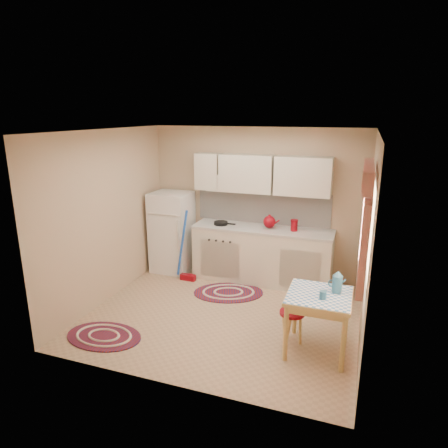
# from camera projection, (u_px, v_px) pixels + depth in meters

# --- Properties ---
(room_shell) EXTENTS (3.64, 3.60, 2.52)m
(room_shell) POSITION_uv_depth(u_px,v_px,m) (241.00, 200.00, 5.32)
(room_shell) COLOR tan
(room_shell) RESTS_ON ground
(fridge) EXTENTS (0.65, 0.60, 1.40)m
(fridge) POSITION_uv_depth(u_px,v_px,m) (172.00, 232.00, 6.98)
(fridge) COLOR white
(fridge) RESTS_ON ground
(broom) EXTENTS (0.28, 0.13, 1.20)m
(broom) POSITION_uv_depth(u_px,v_px,m) (187.00, 246.00, 6.54)
(broom) COLOR blue
(broom) RESTS_ON ground
(base_cabinets) EXTENTS (2.25, 0.60, 0.88)m
(base_cabinets) POSITION_uv_depth(u_px,v_px,m) (262.00, 256.00, 6.58)
(base_cabinets) COLOR beige
(base_cabinets) RESTS_ON ground
(countertop) EXTENTS (2.27, 0.62, 0.04)m
(countertop) POSITION_uv_depth(u_px,v_px,m) (263.00, 229.00, 6.45)
(countertop) COLOR #B3B0AA
(countertop) RESTS_ON base_cabinets
(frying_pan) EXTENTS (0.23, 0.23, 0.05)m
(frying_pan) POSITION_uv_depth(u_px,v_px,m) (221.00, 223.00, 6.62)
(frying_pan) COLOR black
(frying_pan) RESTS_ON countertop
(red_kettle) EXTENTS (0.27, 0.26, 0.22)m
(red_kettle) POSITION_uv_depth(u_px,v_px,m) (269.00, 222.00, 6.38)
(red_kettle) COLOR maroon
(red_kettle) RESTS_ON countertop
(red_canister) EXTENTS (0.14, 0.14, 0.16)m
(red_canister) POSITION_uv_depth(u_px,v_px,m) (294.00, 226.00, 6.26)
(red_canister) COLOR maroon
(red_canister) RESTS_ON countertop
(table) EXTENTS (0.72, 0.72, 0.72)m
(table) POSITION_uv_depth(u_px,v_px,m) (317.00, 323.00, 4.63)
(table) COLOR #E0BE70
(table) RESTS_ON ground
(stool) EXTENTS (0.39, 0.39, 0.42)m
(stool) POSITION_uv_depth(u_px,v_px,m) (291.00, 327.00, 4.83)
(stool) COLOR maroon
(stool) RESTS_ON ground
(coffee_pot) EXTENTS (0.15, 0.13, 0.28)m
(coffee_pot) POSITION_uv_depth(u_px,v_px,m) (337.00, 282.00, 4.55)
(coffee_pot) COLOR #2B6485
(coffee_pot) RESTS_ON table
(mug) EXTENTS (0.11, 0.11, 0.10)m
(mug) POSITION_uv_depth(u_px,v_px,m) (323.00, 295.00, 4.42)
(mug) COLOR #2B6485
(mug) RESTS_ON table
(rug_center) EXTENTS (1.27, 1.05, 0.02)m
(rug_center) POSITION_uv_depth(u_px,v_px,m) (228.00, 293.00, 6.22)
(rug_center) COLOR maroon
(rug_center) RESTS_ON ground
(rug_left) EXTENTS (1.00, 0.67, 0.02)m
(rug_left) POSITION_uv_depth(u_px,v_px,m) (104.00, 336.00, 5.01)
(rug_left) COLOR maroon
(rug_left) RESTS_ON ground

